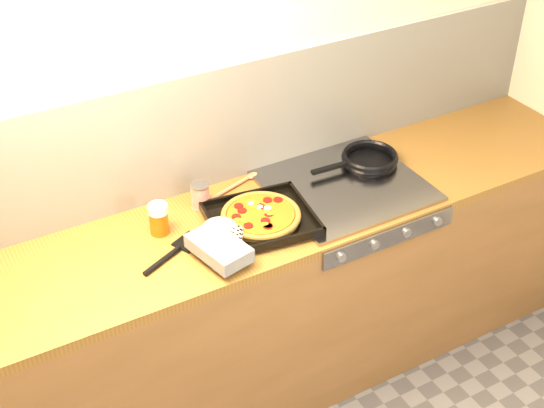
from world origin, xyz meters
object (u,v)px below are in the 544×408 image
pizza_on_tray (249,224)px  frying_pan (369,159)px  tomato_can (200,196)px  juice_glass (159,219)px

pizza_on_tray → frying_pan: pizza_on_tray is taller
tomato_can → pizza_on_tray: bearing=-70.7°
pizza_on_tray → tomato_can: 0.25m
tomato_can → juice_glass: size_ratio=0.84×
juice_glass → frying_pan: bearing=-0.2°
juice_glass → tomato_can: bearing=20.4°
tomato_can → frying_pan: bearing=-6.1°
frying_pan → pizza_on_tray: bearing=-166.1°
pizza_on_tray → frying_pan: bearing=13.9°
pizza_on_tray → juice_glass: (-0.29, 0.17, 0.02)m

